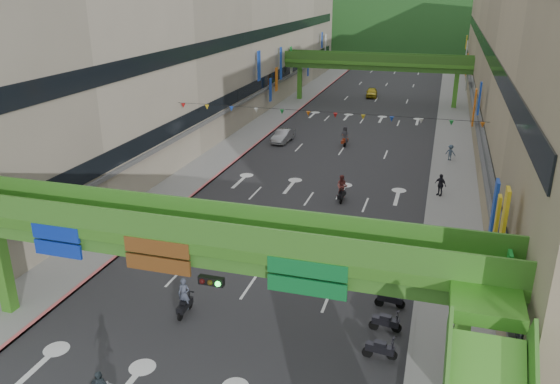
{
  "coord_description": "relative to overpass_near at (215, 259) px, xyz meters",
  "views": [
    {
      "loc": [
        9.34,
        -13.28,
        15.87
      ],
      "look_at": [
        0.0,
        18.0,
        3.5
      ],
      "focal_mm": 35.0,
      "sensor_mm": 36.0,
      "label": 1
    }
  ],
  "objects": [
    {
      "name": "parked_scooter_row",
      "position": [
        6.87,
        6.68,
        -4.68
      ],
      "size": [
        1.6,
        9.38,
        1.08
      ],
      "color": "black",
      "rests_on": "ground"
    },
    {
      "name": "curb_left",
      "position": [
        -10.03,
        44.62,
        -5.12
      ],
      "size": [
        0.2,
        140.0,
        0.18
      ],
      "primitive_type": "cube",
      "color": "#CC5959",
      "rests_on": "ground"
    },
    {
      "name": "pedestrian_blue",
      "position": [
        9.72,
        34.08,
        -4.44
      ],
      "size": [
        0.84,
        0.7,
        1.53
      ],
      "primitive_type": "imported",
      "rotation": [
        0.0,
        0.0,
        2.74
      ],
      "color": "#3C4C5F",
      "rests_on": "ground"
    },
    {
      "name": "bunting_string",
      "position": [
        -0.93,
        24.62,
        0.75
      ],
      "size": [
        26.0,
        0.36,
        0.47
      ],
      "color": "black",
      "rests_on": "ground"
    },
    {
      "name": "pedestrian_dark",
      "position": [
        8.98,
        24.06,
        -4.31
      ],
      "size": [
        1.1,
        0.97,
        1.79
      ],
      "primitive_type": "imported",
      "rotation": [
        0.0,
        0.0,
        -0.62
      ],
      "color": "black",
      "rests_on": "ground"
    },
    {
      "name": "car_yellow",
      "position": [
        -1.9,
        64.62,
        -4.52
      ],
      "size": [
        2.01,
        4.17,
        1.37
      ],
      "primitive_type": "imported",
      "rotation": [
        0.0,
        0.0,
        0.1
      ],
      "color": "gold",
      "rests_on": "ground"
    },
    {
      "name": "pedestrian_red",
      "position": [
        11.27,
        2.62,
        -4.37
      ],
      "size": [
        0.9,
        0.74,
        1.68
      ],
      "primitive_type": "imported",
      "rotation": [
        0.0,
        0.0,
        0.14
      ],
      "color": "#BC0535",
      "rests_on": "ground"
    },
    {
      "name": "hill_left",
      "position": [
        -15.93,
        154.62,
        -5.21
      ],
      "size": [
        168.0,
        140.0,
        112.0
      ],
      "primitive_type": "ellipsoid",
      "color": "#1C4419",
      "rests_on": "ground"
    },
    {
      "name": "building_row_left",
      "position": [
        -19.86,
        44.62,
        4.25
      ],
      "size": [
        12.8,
        95.0,
        19.0
      ],
      "color": "#9E937F",
      "rests_on": "ground"
    },
    {
      "name": "scooter_rider_far",
      "position": [
        -0.97,
        36.59,
        -4.11
      ],
      "size": [
        0.97,
        1.59,
        2.14
      ],
      "color": "maroon",
      "rests_on": "ground"
    },
    {
      "name": "scooter_rider_near",
      "position": [
        -3.15,
        2.99,
        -4.24
      ],
      "size": [
        0.63,
        1.6,
        2.07
      ],
      "color": "black",
      "rests_on": "ground"
    },
    {
      "name": "sidewalk_right",
      "position": [
        10.07,
        44.62,
        -5.13
      ],
      "size": [
        4.0,
        140.0,
        0.15
      ],
      "primitive_type": "cube",
      "color": "gray",
      "rests_on": "ground"
    },
    {
      "name": "curb_right",
      "position": [
        8.17,
        44.62,
        -5.12
      ],
      "size": [
        0.2,
        140.0,
        0.18
      ],
      "primitive_type": "cube",
      "color": "gray",
      "rests_on": "ground"
    },
    {
      "name": "overpass_near",
      "position": [
        0.0,
        0.0,
        0.0
      ],
      "size": [
        28.0,
        12.27,
        7.1
      ],
      "color": "#4C9E2D",
      "rests_on": "ground"
    },
    {
      "name": "hill_right",
      "position": [
        24.07,
        174.62,
        -5.21
      ],
      "size": [
        208.0,
        176.0,
        128.0
      ],
      "primitive_type": "ellipsoid",
      "color": "#1C4419",
      "rests_on": "ground"
    },
    {
      "name": "sidewalk_left",
      "position": [
        -11.93,
        44.62,
        -5.13
      ],
      "size": [
        4.0,
        140.0,
        0.15
      ],
      "primitive_type": "cube",
      "color": "gray",
      "rests_on": "ground"
    },
    {
      "name": "car_silver",
      "position": [
        -7.63,
        36.26,
        -4.54
      ],
      "size": [
        1.74,
        4.17,
        1.34
      ],
      "primitive_type": "imported",
      "rotation": [
        0.0,
        0.0,
        -0.08
      ],
      "color": "#939499",
      "rests_on": "ground"
    },
    {
      "name": "scooter_rider_mid",
      "position": [
        1.64,
        20.89,
        -4.09
      ],
      "size": [
        0.94,
        1.6,
        2.15
      ],
      "color": "black",
      "rests_on": "ground"
    },
    {
      "name": "building_row_right",
      "position": [
        18.0,
        44.62,
        4.25
      ],
      "size": [
        12.8,
        95.0,
        19.0
      ],
      "color": "gray",
      "rests_on": "ground"
    },
    {
      "name": "overpass_far",
      "position": [
        -0.93,
        59.62,
        0.2
      ],
      "size": [
        28.0,
        2.2,
        7.1
      ],
      "color": "#4C9E2D",
      "rests_on": "ground"
    },
    {
      "name": "road_slab",
      "position": [
        -0.93,
        44.62,
        -5.2
      ],
      "size": [
        18.0,
        140.0,
        0.02
      ],
      "primitive_type": "cube",
      "color": "#28282B",
      "rests_on": "ground"
    }
  ]
}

